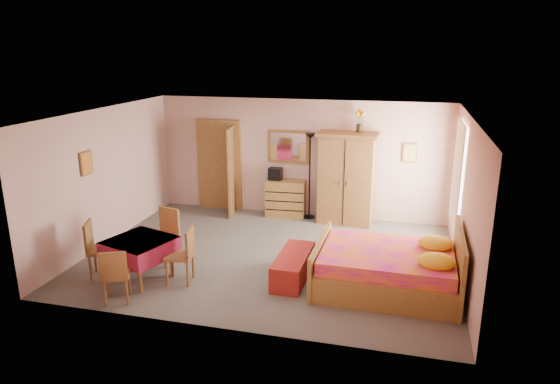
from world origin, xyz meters
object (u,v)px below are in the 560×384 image
(wall_mirror, at_px, (288,147))
(stereo, at_px, (275,174))
(bed, at_px, (387,257))
(dining_table, at_px, (141,259))
(wardrobe, at_px, (347,179))
(chair_north, at_px, (163,237))
(sunflower_vase, at_px, (360,121))
(bench, at_px, (293,266))
(floor_lamp, at_px, (310,176))
(chair_east, at_px, (179,255))
(chest_of_drawers, at_px, (286,198))
(chair_west, at_px, (102,249))
(chair_south, at_px, (116,274))

(wall_mirror, height_order, stereo, wall_mirror)
(bed, xyz_separation_m, dining_table, (-3.91, -0.68, -0.17))
(wardrobe, relative_size, chair_north, 2.06)
(sunflower_vase, bearing_deg, bench, -102.90)
(floor_lamp, xyz_separation_m, chair_east, (-1.42, -3.62, -0.49))
(chest_of_drawers, distance_m, stereo, 0.60)
(wall_mirror, relative_size, sunflower_vase, 1.97)
(chest_of_drawers, relative_size, bench, 0.68)
(dining_table, bearing_deg, stereo, 70.62)
(stereo, bearing_deg, dining_table, -109.38)
(stereo, height_order, bed, stereo)
(sunflower_vase, bearing_deg, chair_east, -124.22)
(wall_mirror, distance_m, sunflower_vase, 1.72)
(chest_of_drawers, distance_m, wardrobe, 1.48)
(bench, relative_size, chair_east, 1.40)
(chair_west, bearing_deg, chest_of_drawers, 128.00)
(bed, distance_m, chair_south, 4.14)
(wall_mirror, bearing_deg, chair_north, -113.49)
(sunflower_vase, xyz_separation_m, dining_table, (-3.11, -3.68, -1.86))
(wall_mirror, xyz_separation_m, wardrobe, (1.36, -0.32, -0.56))
(sunflower_vase, xyz_separation_m, chair_north, (-3.07, -2.98, -1.73))
(chest_of_drawers, bearing_deg, wall_mirror, 85.89)
(bench, bearing_deg, chest_of_drawers, 105.94)
(stereo, relative_size, bench, 0.23)
(sunflower_vase, height_order, bench, sunflower_vase)
(floor_lamp, height_order, chair_west, floor_lamp)
(sunflower_vase, relative_size, bench, 0.37)
(floor_lamp, xyz_separation_m, chair_north, (-2.03, -2.99, -0.47))
(bed, bearing_deg, stereo, 131.93)
(chair_north, distance_m, chair_east, 0.88)
(wall_mirror, height_order, chair_east, wall_mirror)
(bench, distance_m, chair_south, 2.77)
(chair_west, bearing_deg, chair_east, 74.28)
(bed, bearing_deg, wall_mirror, 127.44)
(chair_north, height_order, chair_west, chair_west)
(dining_table, xyz_separation_m, chair_east, (0.66, 0.07, 0.11))
(wardrobe, relative_size, chair_west, 2.05)
(bench, height_order, chair_west, chair_west)
(sunflower_vase, bearing_deg, chair_west, -135.15)
(chair_north, bearing_deg, chair_south, 103.37)
(chest_of_drawers, bearing_deg, chair_east, -107.89)
(bench, xyz_separation_m, dining_table, (-2.41, -0.62, 0.13))
(chest_of_drawers, bearing_deg, floor_lamp, -3.65)
(chair_south, xyz_separation_m, chair_east, (0.64, 0.82, 0.03))
(bed, relative_size, chair_east, 2.42)
(chair_east, bearing_deg, dining_table, 87.08)
(chair_south, bearing_deg, wardrobe, 32.59)
(wardrobe, relative_size, chair_east, 2.15)
(wall_mirror, xyz_separation_m, chair_east, (-0.89, -3.82, -1.09))
(chest_of_drawers, distance_m, chair_west, 4.34)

